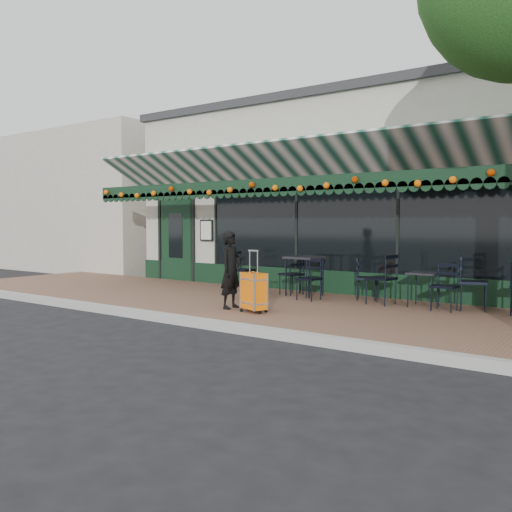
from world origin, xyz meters
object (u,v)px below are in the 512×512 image
Objects in this scene: woman at (231,270)px; cafe_table_b at (304,260)px; chair_solo at (243,270)px; chair_a_front at (444,287)px; chair_a_right at (473,283)px; chair_b_front at (309,279)px; suitcase at (254,292)px; chair_b_right at (367,279)px; chair_a_left at (381,279)px; chair_b_left at (291,275)px; cafe_table_a at (424,276)px.

woman is 2.25m from cafe_table_b.
chair_a_front is at bearing -97.29° from chair_solo.
chair_a_right reaches higher than cafe_table_b.
suitcase is at bearing -88.01° from chair_b_front.
chair_solo is (-2.98, -0.20, 0.02)m from chair_b_right.
cafe_table_b is at bearing -8.99° from woman.
chair_b_front is at bearing 86.56° from chair_a_right.
chair_a_left is (1.80, -0.18, -0.27)m from cafe_table_b.
chair_b_right is at bearing 91.57° from suitcase.
chair_a_left reaches higher than chair_solo.
chair_a_front is at bearing 7.26° from chair_b_front.
chair_a_right is 2.07m from chair_b_right.
suitcase reaches higher than chair_b_left.
chair_a_front is at bearing -126.39° from chair_b_right.
suitcase is 1.26× the size of chair_a_front.
chair_b_right reaches higher than cafe_table_a.
chair_b_right is (-1.22, 0.22, -0.15)m from cafe_table_a.
suitcase is 3.10m from chair_solo.
suitcase is 1.11× the size of chair_a_left.
chair_a_front is 0.99× the size of chair_b_right.
chair_a_right reaches higher than chair_b_right.
chair_solo is (-4.20, 0.03, -0.12)m from cafe_table_a.
woman is 1.31× the size of suitcase.
cafe_table_b is (0.20, 2.24, 0.05)m from woman.
woman reaches higher than cafe_table_b.
cafe_table_b is 1.67m from chair_solo.
chair_a_front is 2.62m from chair_b_front.
chair_b_left is at bearing -87.14° from chair_a_left.
cafe_table_a is 4.20m from chair_solo.
suitcase is at bearing -143.08° from chair_solo.
chair_b_front is at bearing -69.89° from chair_a_left.
suitcase is 2.59m from chair_a_left.
chair_a_front is (3.21, 1.96, -0.27)m from woman.
chair_b_left reaches higher than chair_b_right.
chair_a_left is 1.63m from chair_a_right.
chair_a_front is 0.99× the size of chair_b_left.
chair_a_right is at bearing 1.79° from cafe_table_b.
chair_a_left reaches higher than chair_b_right.
cafe_table_b is 0.86× the size of chair_a_right.
chair_a_front is (1.21, -0.09, -0.06)m from chair_a_left.
cafe_table_b is at bearing 78.31° from chair_b_right.
chair_b_front is (0.40, -0.49, -0.34)m from cafe_table_b.
chair_a_right is (3.02, 2.45, 0.13)m from suitcase.
cafe_table_a is 0.76× the size of chair_b_front.
chair_a_left is 1.14× the size of chair_a_front.
woman is 1.67× the size of cafe_table_b.
cafe_table_b is 0.98× the size of chair_b_right.
chair_b_right is at bearing 169.54° from cafe_table_a.
chair_a_front reaches higher than cafe_table_a.
chair_a_right is at bearing -92.67° from chair_solo.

